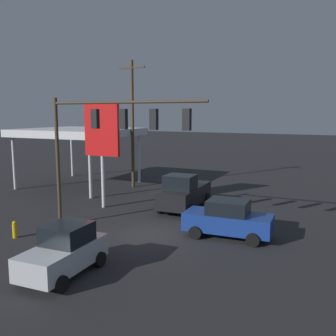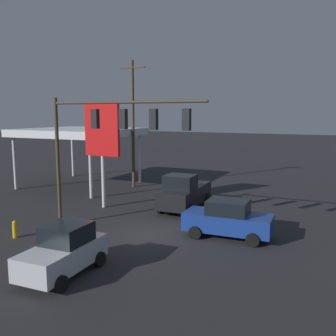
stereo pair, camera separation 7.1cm
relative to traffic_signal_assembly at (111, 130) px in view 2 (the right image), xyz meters
name	(u,v)px [view 2 (the right image)]	position (x,y,z in m)	size (l,w,h in m)	color
ground_plane	(152,235)	(-1.96, -0.64, -5.42)	(200.00, 200.00, 0.00)	#262628
traffic_signal_assembly	(111,130)	(0.00, 0.00, 0.00)	(8.80, 0.43, 7.09)	#473828
utility_pole	(133,122)	(5.35, -11.20, 0.15)	(2.40, 0.26, 10.55)	#473828
gas_station_canopy	(79,133)	(9.91, -9.88, -0.82)	(8.88, 8.53, 4.95)	silver
price_sign	(102,134)	(3.63, -4.36, -0.48)	(2.57, 0.27, 6.92)	silver
hatchback_crossing	(64,251)	(-1.11, 5.07, -4.47)	(2.09, 3.87, 1.97)	silver
sedan_waiting	(228,219)	(-5.64, -1.97, -4.46)	(4.48, 2.21, 1.93)	navy
pickup_parked	(184,193)	(-1.48, -6.12, -4.31)	(2.43, 5.28, 2.40)	black
fire_hydrant	(15,229)	(4.09, 2.74, -4.98)	(0.24, 0.24, 0.88)	gold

